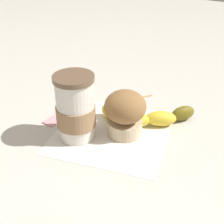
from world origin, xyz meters
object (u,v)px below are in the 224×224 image
at_px(muffin, 125,112).
at_px(coffee_cup, 76,109).
at_px(banana, 147,116).
at_px(sugar_packet, 55,119).

bearing_deg(muffin, coffee_cup, 125.28).
bearing_deg(banana, muffin, 157.35).
bearing_deg(coffee_cup, muffin, -54.72).
height_order(banana, sugar_packet, banana).
xyz_separation_m(muffin, banana, (0.06, -0.03, -0.04)).
bearing_deg(coffee_cup, sugar_packet, 74.20).
xyz_separation_m(coffee_cup, banana, (0.12, -0.11, -0.05)).
bearing_deg(coffee_cup, banana, -42.19).
height_order(muffin, sugar_packet, muffin).
relative_size(banana, sugar_packet, 4.21).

